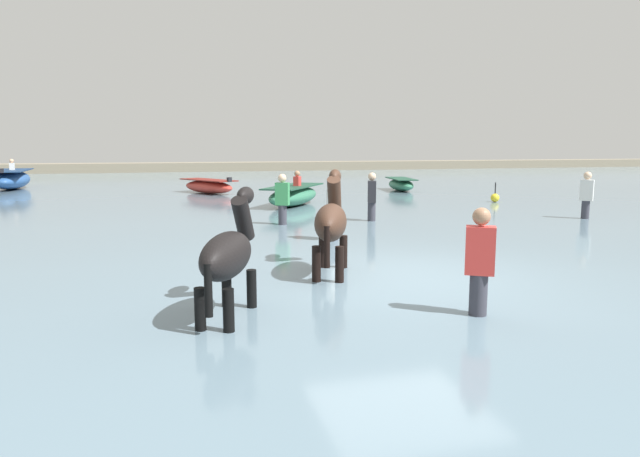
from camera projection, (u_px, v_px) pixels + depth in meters
name	position (u px, v px, depth m)	size (l,w,h in m)	color
ground_plane	(403.00, 303.00, 8.24)	(120.00, 120.00, 0.00)	#666051
water_surface	(277.00, 212.00, 17.76)	(90.00, 90.00, 0.41)	slate
horse_lead_dark_bay	(331.00, 225.00, 8.29)	(0.93, 1.76, 1.93)	#382319
horse_trailing_black	(229.00, 258.00, 6.19)	(0.94, 1.63, 1.81)	black
boat_distant_east	(11.00, 179.00, 24.56)	(1.74, 4.10, 1.31)	#28518E
boat_near_starboard	(401.00, 184.00, 23.63)	(1.26, 2.58, 0.52)	#337556
boat_mid_channel	(208.00, 186.00, 22.33)	(2.28, 2.97, 0.69)	#BC382D
boat_distant_west	(294.00, 195.00, 17.86)	(2.67, 3.35, 1.10)	#337556
person_spectator_far	(372.00, 203.00, 14.14)	(0.29, 0.37, 1.63)	#383842
person_wading_mid	(586.00, 201.00, 14.58)	(0.37, 0.37, 1.63)	#383842
person_onlooker_right	(282.00, 206.00, 13.48)	(0.38, 0.32, 1.63)	#383842
person_onlooker_left	(479.00, 275.00, 6.27)	(0.38, 0.33, 1.63)	#383842
person_wading_close	(333.00, 217.00, 11.27)	(0.21, 0.33, 1.63)	#383842
channel_buoy	(495.00, 198.00, 18.89)	(0.29, 0.29, 0.66)	yellow
far_shoreline	(214.00, 169.00, 41.61)	(80.00, 2.40, 1.05)	gray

